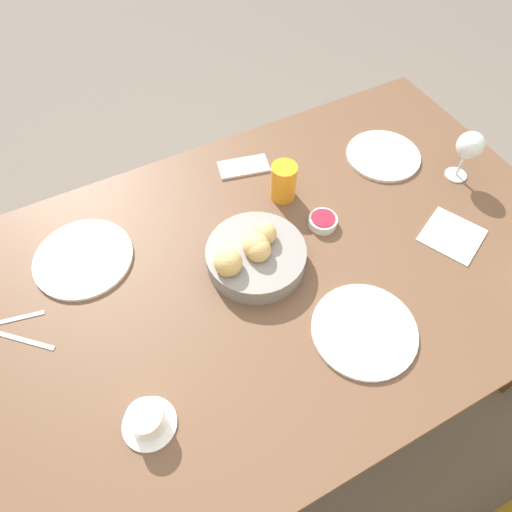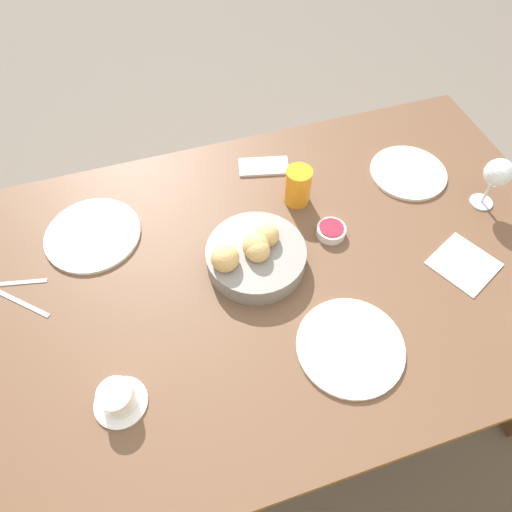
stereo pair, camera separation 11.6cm
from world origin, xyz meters
name	(u,v)px [view 1 (the left image)]	position (x,y,z in m)	size (l,w,h in m)	color
ground_plane	(276,365)	(0.00, 0.00, 0.00)	(10.00, 10.00, 0.00)	#6B6056
dining_table	(285,277)	(0.00, 0.00, 0.64)	(1.56, 1.01, 0.72)	brown
bread_basket	(255,255)	(0.08, -0.03, 0.76)	(0.25, 0.25, 0.11)	gray
plate_near_left	(383,156)	(-0.46, -0.20, 0.73)	(0.23, 0.23, 0.01)	silver
plate_near_right	(83,258)	(0.47, -0.25, 0.73)	(0.26, 0.26, 0.01)	silver
plate_far_center	(364,330)	(-0.06, 0.26, 0.73)	(0.25, 0.25, 0.01)	silver
juice_glass	(283,182)	(-0.10, -0.20, 0.78)	(0.07, 0.07, 0.11)	orange
wine_glass	(470,147)	(-0.60, -0.03, 0.83)	(0.08, 0.08, 0.16)	silver
coffee_cup	(147,420)	(0.46, 0.23, 0.75)	(0.11, 0.11, 0.06)	white
jam_bowl_berry	(323,221)	(-0.15, -0.06, 0.73)	(0.08, 0.08, 0.03)	white
fork_silver	(23,340)	(0.65, -0.09, 0.72)	(0.13, 0.12, 0.00)	#B7B7BC
spoon_coffee	(18,318)	(0.65, -0.15, 0.72)	(0.12, 0.04, 0.00)	#B7B7BC
napkin	(452,235)	(-0.44, 0.14, 0.72)	(0.19, 0.19, 0.00)	white
cell_phone	(244,167)	(-0.05, -0.36, 0.72)	(0.16, 0.11, 0.01)	silver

